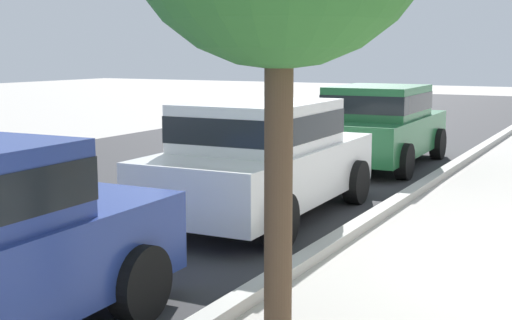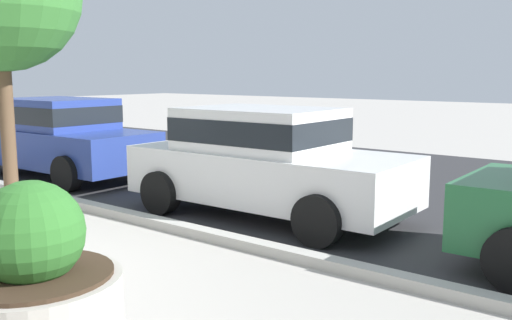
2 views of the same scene
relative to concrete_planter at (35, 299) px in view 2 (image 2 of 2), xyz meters
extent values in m
cube|color=#2D2D30|center=(-2.22, 7.65, -0.52)|extent=(60.00, 9.00, 0.01)
cube|color=#B2AFA8|center=(-2.22, 3.05, -0.47)|extent=(60.00, 0.20, 0.12)
cylinder|color=#38281C|center=(0.00, 0.00, 0.17)|extent=(1.06, 1.06, 0.03)
sphere|color=#2D6B28|center=(0.00, 0.00, 0.46)|extent=(0.71, 0.71, 0.71)
cylinder|color=brown|center=(-4.90, 2.49, 0.69)|extent=(0.22, 0.22, 2.42)
cube|color=navy|center=(-6.51, 4.45, 0.08)|extent=(4.14, 1.80, 0.70)
cube|color=navy|center=(-6.66, 4.45, 0.73)|extent=(2.17, 1.62, 0.60)
cube|color=black|center=(-6.66, 4.45, 0.73)|extent=(2.18, 1.63, 0.33)
cylinder|color=black|center=(-5.20, 5.33, -0.21)|extent=(0.65, 0.24, 0.64)
cylinder|color=black|center=(-5.16, 3.63, -0.21)|extent=(0.65, 0.24, 0.64)
cylinder|color=black|center=(-7.86, 5.27, -0.21)|extent=(0.65, 0.24, 0.64)
cube|color=silver|center=(-1.37, 4.45, 0.08)|extent=(4.14, 1.80, 0.70)
cube|color=silver|center=(-1.52, 4.45, 0.73)|extent=(2.17, 1.62, 0.60)
cube|color=black|center=(-1.52, 4.45, 0.73)|extent=(2.18, 1.63, 0.33)
cylinder|color=black|center=(-0.06, 5.33, -0.21)|extent=(0.65, 0.24, 0.64)
cylinder|color=black|center=(-0.02, 3.63, -0.21)|extent=(0.65, 0.24, 0.64)
cylinder|color=black|center=(-2.72, 5.27, -0.21)|extent=(0.65, 0.24, 0.64)
cylinder|color=black|center=(-2.68, 3.57, -0.21)|extent=(0.65, 0.24, 0.64)
camera|label=1|loc=(-9.59, 0.19, 1.67)|focal=49.24mm
camera|label=2|loc=(3.45, -1.95, 1.51)|focal=39.80mm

